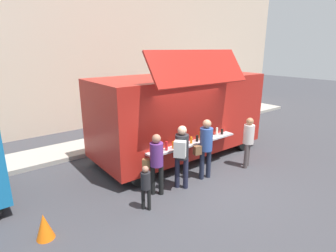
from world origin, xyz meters
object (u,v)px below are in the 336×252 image
traffic_cone_orange (44,226)px  customer_extra_browsing (248,138)px  customer_mid_with_backpack (181,151)px  trash_bin (204,114)px  food_truck_main (180,113)px  customer_rear_waiting (156,159)px  customer_front_ordering (206,144)px  child_near_queue (146,184)px

traffic_cone_orange → customer_extra_browsing: bearing=-3.8°
customer_mid_with_backpack → trash_bin: bearing=0.3°
food_truck_main → trash_bin: size_ratio=5.90×
traffic_cone_orange → customer_rear_waiting: 2.86m
food_truck_main → customer_mid_with_backpack: size_ratio=3.36×
customer_mid_with_backpack → customer_extra_browsing: 2.59m
customer_front_ordering → customer_extra_browsing: (1.64, -0.28, -0.08)m
trash_bin → customer_extra_browsing: size_ratio=0.62×
child_near_queue → traffic_cone_orange: bearing=132.1°
child_near_queue → customer_front_ordering: bearing=-30.1°
customer_rear_waiting → child_near_queue: size_ratio=1.48×
customer_extra_browsing → child_near_queue: customer_extra_browsing is taller
food_truck_main → customer_extra_browsing: food_truck_main is taller
customer_front_ordering → customer_mid_with_backpack: customer_front_ordering is taller
customer_mid_with_backpack → customer_rear_waiting: bearing=127.7°
trash_bin → customer_mid_with_backpack: bearing=-140.8°
customer_front_ordering → traffic_cone_orange: bearing=99.6°
food_truck_main → customer_front_ordering: food_truck_main is taller
customer_mid_with_backpack → customer_extra_browsing: size_ratio=1.08×
trash_bin → child_near_queue: child_near_queue is taller
food_truck_main → customer_mid_with_backpack: food_truck_main is taller
trash_bin → customer_mid_with_backpack: 6.69m
trash_bin → customer_extra_browsing: (-2.59, -4.46, 0.47)m
traffic_cone_orange → customer_rear_waiting: (2.77, 0.02, 0.71)m
food_truck_main → traffic_cone_orange: bearing=-160.4°
food_truck_main → customer_extra_browsing: (1.04, -2.14, -0.56)m
customer_front_ordering → child_near_queue: 2.29m
customer_rear_waiting → traffic_cone_orange: bearing=132.9°
food_truck_main → customer_rear_waiting: (-2.24, -1.72, -0.56)m
customer_mid_with_backpack → customer_rear_waiting: size_ratio=1.07×
customer_front_ordering → customer_rear_waiting: bearing=96.4°
customer_rear_waiting → child_near_queue: (-0.60, -0.42, -0.31)m
customer_rear_waiting → food_truck_main: bearing=-9.8°
food_truck_main → traffic_cone_orange: food_truck_main is taller
traffic_cone_orange → customer_front_ordering: bearing=-1.6°
child_near_queue → customer_rear_waiting: bearing=-2.4°
trash_bin → child_near_queue: bearing=-145.4°
traffic_cone_orange → customer_extra_browsing: customer_extra_browsing is taller
child_near_queue → trash_bin: bearing=-2.7°
food_truck_main → customer_mid_with_backpack: (-1.54, -1.89, -0.46)m
food_truck_main → traffic_cone_orange: (-5.01, -1.74, -1.27)m
traffic_cone_orange → customer_mid_with_backpack: size_ratio=0.31×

